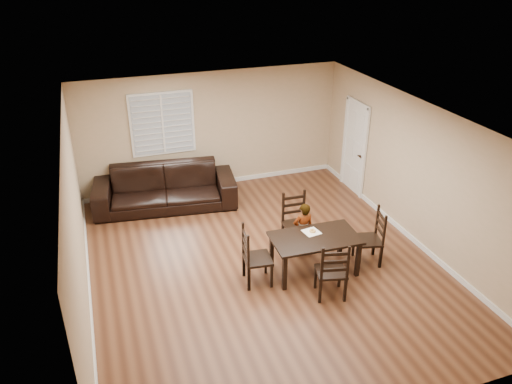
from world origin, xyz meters
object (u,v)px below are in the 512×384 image
at_px(chair_right, 375,239).
at_px(child, 303,230).
at_px(chair_left, 250,258).
at_px(sofa, 165,188).
at_px(donut, 313,231).
at_px(chair_far, 333,275).
at_px(chair_near, 294,221).
at_px(dining_table, 315,241).

bearing_deg(chair_right, child, -104.50).
xyz_separation_m(chair_left, chair_right, (2.30, -0.12, -0.01)).
bearing_deg(chair_right, sofa, -122.71).
relative_size(chair_left, child, 1.00).
xyz_separation_m(chair_right, child, (-1.13, 0.61, 0.06)).
distance_m(chair_right, donut, 1.17).
distance_m(chair_left, chair_right, 2.30).
bearing_deg(chair_right, donut, -87.98).
bearing_deg(chair_right, chair_far, -44.76).
xyz_separation_m(chair_near, sofa, (-2.05, 2.31, -0.05)).
distance_m(chair_near, donut, 0.84).
xyz_separation_m(chair_far, chair_right, (1.20, 0.73, 0.00)).
relative_size(chair_near, chair_left, 1.01).
distance_m(chair_right, sofa, 4.60).
xyz_separation_m(dining_table, child, (0.02, 0.54, -0.08)).
height_order(donut, sofa, sofa).
xyz_separation_m(chair_far, donut, (0.08, 0.97, 0.25)).
bearing_deg(donut, chair_far, -94.81).
height_order(dining_table, chair_right, chair_right).
distance_m(dining_table, chair_far, 0.82).
bearing_deg(sofa, chair_far, -56.89).
relative_size(chair_far, child, 0.98).
height_order(chair_near, child, chair_near).
distance_m(chair_near, chair_far, 1.77).
height_order(chair_far, child, child).
xyz_separation_m(chair_left, donut, (1.18, 0.11, 0.24)).
bearing_deg(chair_far, chair_near, -78.98).
relative_size(chair_near, sofa, 0.36).
xyz_separation_m(donut, sofa, (-2.04, 3.11, -0.29)).
distance_m(dining_table, child, 0.55).
height_order(chair_near, chair_right, chair_near).
relative_size(chair_far, chair_left, 0.98).
distance_m(chair_right, child, 1.28).
relative_size(dining_table, chair_far, 1.46).
bearing_deg(donut, chair_right, -11.90).
height_order(chair_far, chair_left, chair_left).
distance_m(chair_far, chair_right, 1.41).
distance_m(chair_far, sofa, 4.53).
bearing_deg(chair_left, donut, -78.29).
height_order(chair_far, chair_right, chair_right).
bearing_deg(child, donut, 91.82).
xyz_separation_m(chair_right, donut, (-1.12, 0.24, 0.25)).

